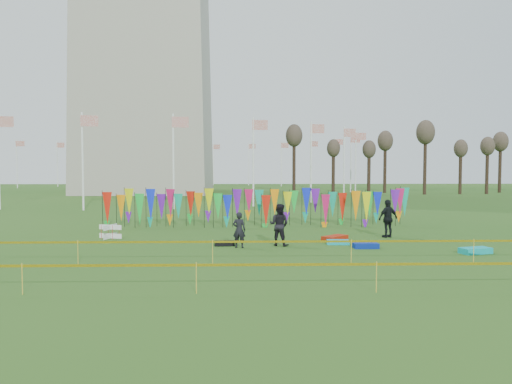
{
  "coord_description": "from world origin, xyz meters",
  "views": [
    {
      "loc": [
        -0.82,
        -21.02,
        3.64
      ],
      "look_at": [
        -0.18,
        6.0,
        2.22
      ],
      "focal_mm": 35.0,
      "sensor_mm": 36.0,
      "label": 1
    }
  ],
  "objects_px": {
    "person_right": "(388,219)",
    "kite_bag_teal": "(475,251)",
    "kite_bag_blue": "(366,246)",
    "kite_bag_black": "(224,243)",
    "kite_bag_turquoise": "(338,242)",
    "box_kite": "(110,232)",
    "person_mid": "(279,225)",
    "person_left": "(239,230)",
    "kite_bag_red": "(335,238)"
  },
  "relations": [
    {
      "from": "person_mid",
      "to": "kite_bag_turquoise",
      "type": "relative_size",
      "value": 1.89
    },
    {
      "from": "person_right",
      "to": "kite_bag_turquoise",
      "type": "xyz_separation_m",
      "value": [
        -2.96,
        -2.14,
        -0.87
      ]
    },
    {
      "from": "kite_bag_red",
      "to": "kite_bag_black",
      "type": "relative_size",
      "value": 1.54
    },
    {
      "from": "person_right",
      "to": "kite_bag_blue",
      "type": "xyz_separation_m",
      "value": [
        -1.93,
        -3.24,
        -0.86
      ]
    },
    {
      "from": "kite_bag_black",
      "to": "kite_bag_teal",
      "type": "height_order",
      "value": "kite_bag_teal"
    },
    {
      "from": "person_right",
      "to": "kite_bag_black",
      "type": "xyz_separation_m",
      "value": [
        -8.21,
        -2.37,
        -0.87
      ]
    },
    {
      "from": "person_left",
      "to": "kite_bag_blue",
      "type": "distance_m",
      "value": 5.66
    },
    {
      "from": "kite_bag_blue",
      "to": "kite_bag_black",
      "type": "height_order",
      "value": "kite_bag_blue"
    },
    {
      "from": "kite_bag_blue",
      "to": "kite_bag_teal",
      "type": "bearing_deg",
      "value": -18.93
    },
    {
      "from": "box_kite",
      "to": "kite_bag_red",
      "type": "xyz_separation_m",
      "value": [
        11.12,
        -1.01,
        -0.23
      ]
    },
    {
      "from": "kite_bag_turquoise",
      "to": "kite_bag_teal",
      "type": "distance_m",
      "value": 5.85
    },
    {
      "from": "kite_bag_blue",
      "to": "kite_bag_turquoise",
      "type": "bearing_deg",
      "value": 133.19
    },
    {
      "from": "person_mid",
      "to": "kite_bag_turquoise",
      "type": "bearing_deg",
      "value": -147.48
    },
    {
      "from": "person_mid",
      "to": "kite_bag_turquoise",
      "type": "distance_m",
      "value": 2.9
    },
    {
      "from": "box_kite",
      "to": "person_mid",
      "type": "xyz_separation_m",
      "value": [
        8.31,
        -2.43,
        0.61
      ]
    },
    {
      "from": "kite_bag_turquoise",
      "to": "kite_bag_teal",
      "type": "height_order",
      "value": "kite_bag_teal"
    },
    {
      "from": "box_kite",
      "to": "kite_bag_red",
      "type": "relative_size",
      "value": 0.52
    },
    {
      "from": "kite_bag_blue",
      "to": "person_mid",
      "type": "bearing_deg",
      "value": 168.42
    },
    {
      "from": "box_kite",
      "to": "kite_bag_black",
      "type": "xyz_separation_m",
      "value": [
        5.81,
        -2.33,
        -0.25
      ]
    },
    {
      "from": "box_kite",
      "to": "kite_bag_blue",
      "type": "height_order",
      "value": "box_kite"
    },
    {
      "from": "box_kite",
      "to": "person_right",
      "type": "height_order",
      "value": "person_right"
    },
    {
      "from": "kite_bag_turquoise",
      "to": "kite_bag_black",
      "type": "bearing_deg",
      "value": -177.56
    },
    {
      "from": "kite_bag_red",
      "to": "person_right",
      "type": "bearing_deg",
      "value": 19.98
    },
    {
      "from": "box_kite",
      "to": "kite_bag_red",
      "type": "distance_m",
      "value": 11.17
    },
    {
      "from": "person_mid",
      "to": "kite_bag_red",
      "type": "bearing_deg",
      "value": -127.49
    },
    {
      "from": "kite_bag_turquoise",
      "to": "kite_bag_red",
      "type": "bearing_deg",
      "value": 87.07
    },
    {
      "from": "kite_bag_turquoise",
      "to": "kite_bag_blue",
      "type": "height_order",
      "value": "kite_bag_blue"
    },
    {
      "from": "kite_bag_turquoise",
      "to": "kite_bag_black",
      "type": "distance_m",
      "value": 5.26
    },
    {
      "from": "person_right",
      "to": "box_kite",
      "type": "bearing_deg",
      "value": -23.71
    },
    {
      "from": "person_right",
      "to": "kite_bag_teal",
      "type": "xyz_separation_m",
      "value": [
        2.3,
        -4.69,
        -0.85
      ]
    },
    {
      "from": "person_left",
      "to": "person_mid",
      "type": "xyz_separation_m",
      "value": [
        1.82,
        0.54,
        0.16
      ]
    },
    {
      "from": "kite_bag_blue",
      "to": "kite_bag_black",
      "type": "xyz_separation_m",
      "value": [
        -6.29,
        0.87,
        -0.01
      ]
    },
    {
      "from": "box_kite",
      "to": "kite_bag_black",
      "type": "bearing_deg",
      "value": -21.84
    },
    {
      "from": "kite_bag_teal",
      "to": "kite_bag_turquoise",
      "type": "bearing_deg",
      "value": 154.14
    },
    {
      "from": "person_left",
      "to": "kite_bag_red",
      "type": "bearing_deg",
      "value": -144.19
    },
    {
      "from": "box_kite",
      "to": "kite_bag_black",
      "type": "distance_m",
      "value": 6.26
    },
    {
      "from": "box_kite",
      "to": "kite_bag_turquoise",
      "type": "relative_size",
      "value": 0.7
    },
    {
      "from": "kite_bag_turquoise",
      "to": "kite_bag_teal",
      "type": "bearing_deg",
      "value": -25.86
    },
    {
      "from": "person_left",
      "to": "kite_bag_black",
      "type": "relative_size",
      "value": 1.79
    },
    {
      "from": "person_right",
      "to": "kite_bag_black",
      "type": "relative_size",
      "value": 2.17
    },
    {
      "from": "kite_bag_black",
      "to": "kite_bag_teal",
      "type": "bearing_deg",
      "value": -12.47
    },
    {
      "from": "person_left",
      "to": "kite_bag_black",
      "type": "height_order",
      "value": "person_left"
    },
    {
      "from": "person_mid",
      "to": "kite_bag_black",
      "type": "height_order",
      "value": "person_mid"
    },
    {
      "from": "kite_bag_red",
      "to": "kite_bag_teal",
      "type": "bearing_deg",
      "value": -34.96
    },
    {
      "from": "person_right",
      "to": "kite_bag_teal",
      "type": "height_order",
      "value": "person_right"
    },
    {
      "from": "person_left",
      "to": "person_right",
      "type": "relative_size",
      "value": 0.83
    },
    {
      "from": "person_left",
      "to": "kite_bag_blue",
      "type": "height_order",
      "value": "person_left"
    },
    {
      "from": "kite_bag_black",
      "to": "kite_bag_red",
      "type": "bearing_deg",
      "value": 13.9
    },
    {
      "from": "person_mid",
      "to": "kite_bag_red",
      "type": "height_order",
      "value": "person_mid"
    },
    {
      "from": "box_kite",
      "to": "person_mid",
      "type": "distance_m",
      "value": 8.67
    }
  ]
}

